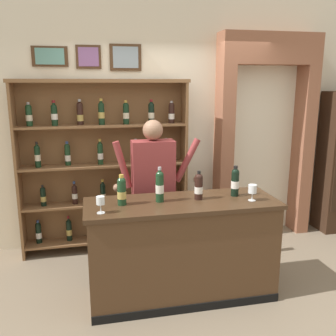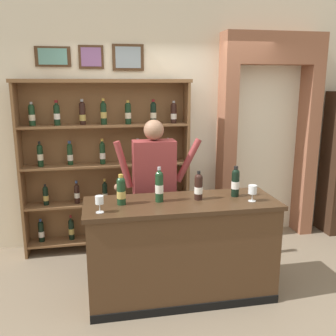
# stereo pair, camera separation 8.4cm
# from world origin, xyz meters

# --- Properties ---
(ground_plane) EXTENTS (14.00, 14.00, 0.02)m
(ground_plane) POSITION_xyz_m (0.00, 0.00, -0.01)
(ground_plane) COLOR #7A6B56
(back_wall) EXTENTS (12.00, 0.19, 3.36)m
(back_wall) POSITION_xyz_m (-0.00, 1.50, 1.68)
(back_wall) COLOR beige
(back_wall) RESTS_ON ground
(wine_shelf) EXTENTS (2.02, 0.29, 2.07)m
(wine_shelf) POSITION_xyz_m (-0.76, 1.24, 1.10)
(wine_shelf) COLOR brown
(wine_shelf) RESTS_ON ground
(archway_doorway) EXTENTS (1.30, 0.45, 2.63)m
(archway_doorway) POSITION_xyz_m (1.32, 1.36, 1.50)
(archway_doorway) COLOR #935B42
(archway_doorway) RESTS_ON ground
(tasting_counter) EXTENTS (1.79, 0.64, 0.96)m
(tasting_counter) POSITION_xyz_m (-0.12, -0.00, 0.48)
(tasting_counter) COLOR #4C331E
(tasting_counter) RESTS_ON ground
(shopkeeper) EXTENTS (0.96, 0.22, 1.66)m
(shopkeeper) POSITION_xyz_m (-0.28, 0.61, 1.03)
(shopkeeper) COLOR #2D3347
(shopkeeper) RESTS_ON ground
(tasting_bottle_prosecco) EXTENTS (0.08, 0.08, 0.28)m
(tasting_bottle_prosecco) POSITION_xyz_m (-0.67, 0.02, 1.09)
(tasting_bottle_prosecco) COLOR #19381E
(tasting_bottle_prosecco) RESTS_ON tasting_counter
(tasting_bottle_vin_santo) EXTENTS (0.08, 0.08, 0.33)m
(tasting_bottle_vin_santo) POSITION_xyz_m (-0.32, 0.04, 1.11)
(tasting_bottle_vin_santo) COLOR #19381E
(tasting_bottle_vin_santo) RESTS_ON tasting_counter
(tasting_bottle_grappa) EXTENTS (0.08, 0.08, 0.27)m
(tasting_bottle_grappa) POSITION_xyz_m (0.05, 0.03, 1.09)
(tasting_bottle_grappa) COLOR black
(tasting_bottle_grappa) RESTS_ON tasting_counter
(tasting_bottle_super_tuscan) EXTENTS (0.08, 0.08, 0.30)m
(tasting_bottle_super_tuscan) POSITION_xyz_m (0.42, 0.06, 1.10)
(tasting_bottle_super_tuscan) COLOR black
(tasting_bottle_super_tuscan) RESTS_ON tasting_counter
(wine_glass_spare) EXTENTS (0.08, 0.08, 0.15)m
(wine_glass_spare) POSITION_xyz_m (0.53, -0.12, 1.06)
(wine_glass_spare) COLOR silver
(wine_glass_spare) RESTS_ON tasting_counter
(wine_glass_left) EXTENTS (0.07, 0.07, 0.15)m
(wine_glass_left) POSITION_xyz_m (-0.86, -0.17, 1.06)
(wine_glass_left) COLOR silver
(wine_glass_left) RESTS_ON tasting_counter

